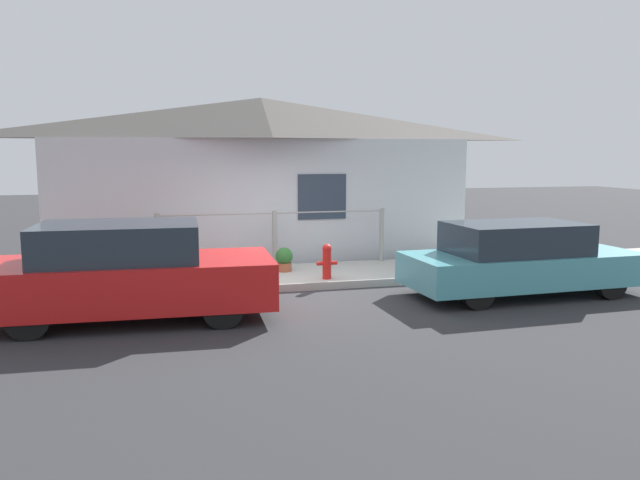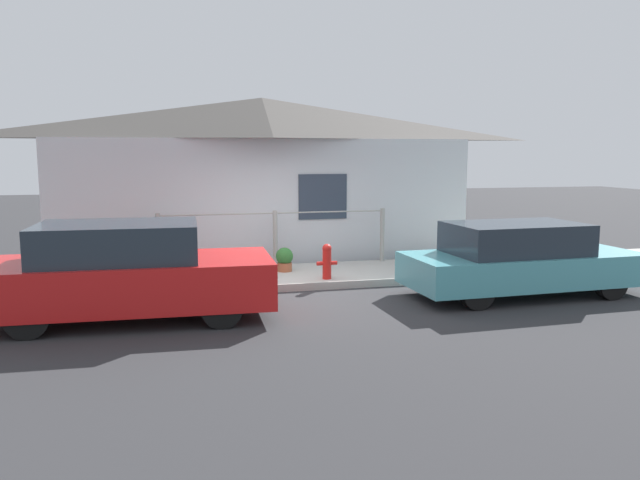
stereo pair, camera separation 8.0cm
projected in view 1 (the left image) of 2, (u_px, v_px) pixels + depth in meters
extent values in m
plane|color=#2D2D30|center=(294.00, 292.00, 11.45)|extent=(60.00, 60.00, 0.00)
cube|color=#B2AFA8|center=(283.00, 277.00, 12.44)|extent=(24.00, 2.08, 0.15)
cube|color=silver|center=(270.00, 204.00, 13.65)|extent=(9.35, 0.12, 2.84)
cube|color=#2D3847|center=(322.00, 197.00, 13.86)|extent=(1.10, 0.04, 1.00)
pyramid|color=#605B56|center=(261.00, 119.00, 14.39)|extent=(9.75, 2.20, 0.94)
cylinder|color=#999993|center=(158.00, 242.00, 12.60)|extent=(0.10, 0.10, 1.18)
cylinder|color=#999993|center=(275.00, 238.00, 13.20)|extent=(0.10, 0.10, 1.18)
cylinder|color=#999993|center=(382.00, 235.00, 13.79)|extent=(0.10, 0.10, 1.18)
cylinder|color=#999993|center=(274.00, 213.00, 13.12)|extent=(4.80, 0.03, 0.03)
cube|color=red|center=(132.00, 282.00, 9.47)|extent=(4.31, 1.95, 0.70)
cube|color=#232D38|center=(118.00, 242.00, 9.35)|extent=(2.39, 1.67, 0.56)
cylinder|color=black|center=(217.00, 286.00, 10.54)|extent=(0.61, 0.22, 0.61)
cylinder|color=black|center=(223.00, 308.00, 9.04)|extent=(0.61, 0.22, 0.61)
cylinder|color=black|center=(51.00, 293.00, 9.99)|extent=(0.61, 0.22, 0.61)
cylinder|color=black|center=(28.00, 318.00, 8.48)|extent=(0.61, 0.22, 0.61)
cube|color=teal|center=(522.00, 268.00, 11.13)|extent=(4.25, 1.79, 0.55)
cube|color=#232D38|center=(515.00, 238.00, 11.01)|extent=(2.36, 1.53, 0.54)
cylinder|color=black|center=(558.00, 268.00, 12.20)|extent=(0.58, 0.22, 0.57)
cylinder|color=black|center=(611.00, 283.00, 10.85)|extent=(0.58, 0.22, 0.57)
cylinder|color=black|center=(438.00, 276.00, 11.48)|extent=(0.58, 0.22, 0.57)
cylinder|color=black|center=(477.00, 292.00, 10.13)|extent=(0.58, 0.22, 0.57)
cylinder|color=red|center=(327.00, 265.00, 11.85)|extent=(0.17, 0.17, 0.55)
sphere|color=red|center=(327.00, 248.00, 11.81)|extent=(0.18, 0.18, 0.18)
cylinder|color=red|center=(321.00, 263.00, 11.82)|extent=(0.15, 0.08, 0.08)
cylinder|color=red|center=(333.00, 263.00, 11.88)|extent=(0.15, 0.08, 0.08)
cylinder|color=#9E5638|center=(284.00, 267.00, 12.65)|extent=(0.30, 0.30, 0.18)
sphere|color=#2D6B2D|center=(284.00, 256.00, 12.62)|extent=(0.35, 0.35, 0.35)
cylinder|color=brown|center=(138.00, 268.00, 12.47)|extent=(0.24, 0.24, 0.21)
sphere|color=#235B28|center=(137.00, 252.00, 12.43)|extent=(0.55, 0.55, 0.55)
cylinder|color=slate|center=(471.00, 258.00, 13.58)|extent=(0.24, 0.24, 0.22)
sphere|color=#4C8E3D|center=(471.00, 246.00, 13.55)|extent=(0.39, 0.39, 0.39)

